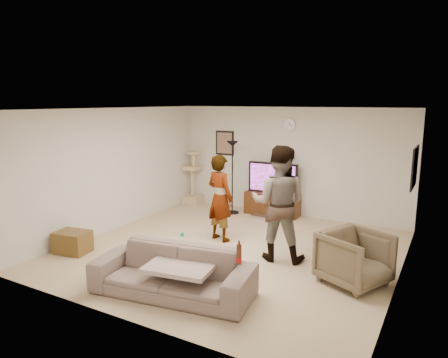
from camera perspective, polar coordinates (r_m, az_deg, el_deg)
The scene contains 24 objects.
floor at distance 7.49m, azimuth 1.20°, elevation -9.90°, with size 5.50×5.50×0.02m, color tan.
ceiling at distance 7.00m, azimuth 1.29°, elevation 9.77°, with size 5.50×5.50×0.02m, color white.
wall_back at distance 9.61m, azimuth 9.03°, elevation 2.39°, with size 5.50×0.04×2.50m, color white.
wall_front at distance 4.96m, azimuth -14.06°, elevation -5.79°, with size 5.50×0.04×2.50m, color white.
wall_left at distance 8.76m, azimuth -14.82°, elevation 1.34°, with size 0.04×5.50×2.50m, color white.
wall_right at distance 6.35m, azimuth 23.70°, elevation -2.75°, with size 0.04×5.50×2.50m, color white.
wall_clock at distance 9.50m, azimuth 9.12°, elevation 7.45°, with size 0.26×0.26×0.04m, color white.
wall_speaker at distance 9.54m, azimuth 8.92°, elevation 3.12°, with size 0.25×0.10×0.10m, color black.
picture_back at distance 10.26m, azimuth 0.10°, elevation 5.03°, with size 0.42×0.03×0.52m, color #836553.
picture_right at distance 7.87m, azimuth 24.94°, elevation 1.50°, with size 0.03×0.78×0.62m, color orange.
tv_stand at distance 9.69m, azimuth 6.71°, elevation -3.43°, with size 1.27×0.45×0.53m, color #3B200D.
console_box at distance 9.44m, azimuth 5.14°, elevation -5.23°, with size 0.40×0.30×0.07m, color silver.
tv at distance 9.56m, azimuth 6.80°, elevation 0.16°, with size 1.20×0.08×0.71m, color black.
tv_screen at distance 9.51m, azimuth 6.69°, elevation 0.12°, with size 1.10×0.01×0.62m, color #9B39F4.
floor_lamp at distance 9.64m, azimuth 1.16°, elevation 0.16°, with size 0.32×0.32×1.71m, color black.
cat_tree at distance 10.63m, azimuth -4.42°, elevation 0.25°, with size 0.44×0.44×1.38m, color #CAB58E.
person_left at distance 7.77m, azimuth -0.57°, elevation -2.65°, with size 0.60×0.40×1.65m, color #B5B5B5.
person_right at distance 6.87m, azimuth 7.60°, elevation -3.37°, with size 0.94×0.73×1.93m, color #34569D.
sofa at distance 5.82m, azimuth -7.15°, elevation -12.68°, with size 2.23×0.87×0.65m, color #76625C.
throw_blanket at distance 5.70m, azimuth -5.98°, elevation -11.95°, with size 0.90×0.70×0.06m, color beige.
beer_bottle at distance 5.15m, azimuth 2.10°, elevation -10.42°, with size 0.06×0.06×0.25m, color #4F2512.
armchair at distance 6.34m, azimuth 17.67°, elevation -10.47°, with size 0.84×0.86×0.79m, color brown.
side_table at distance 7.77m, azimuth -20.30°, elevation -8.22°, with size 0.58×0.43×0.38m, color brown.
toy_ball at distance 8.23m, azimuth -5.82°, elevation -7.66°, with size 0.07×0.07×0.07m, color #07957A.
Camera 1 is at (3.31, -6.17, 2.64)m, focal length 32.90 mm.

